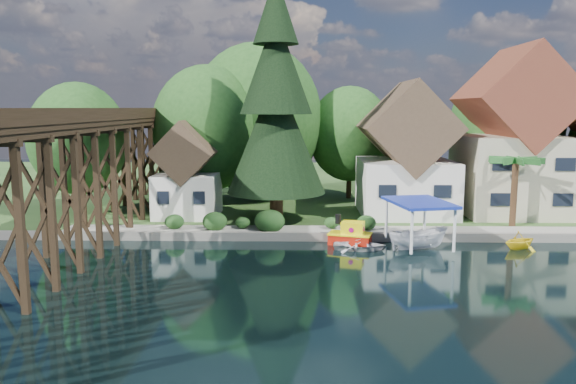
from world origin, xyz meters
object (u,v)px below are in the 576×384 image
house_center (514,143)px  boat_canopy (419,229)px  house_left (406,158)px  boat_white_a (360,244)px  palm_tree (516,162)px  conifer (276,105)px  trestle_bridge (81,170)px  shed (187,176)px  boat_yellow (520,239)px  tugboat (350,235)px

house_center → boat_canopy: 15.46m
house_left → boat_white_a: 12.39m
house_center → palm_tree: (-1.85, -5.52, -1.11)m
conifer → palm_tree: 18.34m
house_left → palm_tree: size_ratio=2.00×
palm_tree → boat_canopy: bearing=-147.5°
trestle_bridge → house_center: house_center is taller
trestle_bridge → shed: trestle_bridge is taller
boat_canopy → boat_yellow: (6.80, 0.27, -0.72)m
conifer → palm_tree: size_ratio=3.39×
house_left → shed: house_left is taller
conifer → boat_canopy: conifer is taller
shed → boat_canopy: size_ratio=1.39×
conifer → boat_canopy: (9.69, -6.58, -8.10)m
house_left → boat_yellow: 12.36m
trestle_bridge → boat_white_a: (18.15, 0.48, -4.99)m
trestle_bridge → boat_white_a: size_ratio=12.69×
tugboat → boat_canopy: 4.62m
shed → palm_tree: 25.44m
palm_tree → boat_canopy: (-8.11, -5.18, -3.91)m
house_left → conifer: (-10.65, -3.62, 4.36)m
palm_tree → boat_white_a: 14.03m
house_left → tugboat: size_ratio=3.43×
house_center → boat_white_a: 18.61m
house_center → conifer: conifer is taller
shed → boat_yellow: shed is taller
boat_canopy → shed: bearing=152.9°
palm_tree → boat_yellow: palm_tree is taller
trestle_bridge → boat_white_a: trestle_bridge is taller
house_left → tugboat: (-5.32, -8.87, -4.51)m
house_center → boat_canopy: (-9.97, -10.70, -5.02)m
shed → house_center: bearing=4.2°
conifer → boat_yellow: bearing=-20.9°
palm_tree → trestle_bridge: bearing=-169.1°
house_left → tugboat: house_left is taller
trestle_bridge → boat_white_a: bearing=1.5°
house_center → conifer: size_ratio=0.74×
boat_yellow → conifer: bearing=41.9°
house_center → shed: 27.20m
tugboat → boat_canopy: (4.36, -1.33, 0.77)m
trestle_bridge → palm_tree: (30.15, 5.80, -0.04)m
conifer → tugboat: 11.60m
trestle_bridge → shed: bearing=61.8°
trestle_bridge → conifer: (12.35, 7.21, 4.15)m
conifer → boat_canopy: size_ratio=3.30×
tugboat → conifer: bearing=135.4°
palm_tree → boat_canopy: 10.39m
trestle_bridge → palm_tree: 30.70m
trestle_bridge → house_center: (32.00, 11.33, 1.07)m
boat_canopy → palm_tree: bearing=32.5°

